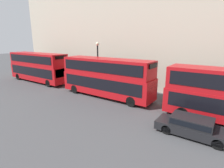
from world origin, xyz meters
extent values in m
cylinder|color=black|center=(0.48, 9.85, 0.50)|extent=(0.30, 1.00, 1.00)
cylinder|color=black|center=(2.73, 9.85, 0.50)|extent=(0.30, 1.00, 1.00)
cube|color=#A80F14|center=(1.60, 18.30, 1.43)|extent=(2.55, 10.82, 2.16)
cube|color=#A80F14|center=(1.60, 18.30, 3.38)|extent=(2.50, 10.61, 1.74)
cube|color=black|center=(1.60, 18.30, 1.69)|extent=(2.59, 9.96, 1.21)
cube|color=black|center=(1.60, 18.30, 3.47)|extent=(2.59, 9.96, 1.05)
cube|color=black|center=(1.60, 12.92, 1.86)|extent=(2.17, 0.06, 1.08)
cube|color=black|center=(1.60, 12.92, 3.90)|extent=(1.78, 0.06, 0.42)
cylinder|color=black|center=(0.48, 14.49, 0.50)|extent=(0.30, 1.00, 1.00)
cylinder|color=black|center=(2.73, 14.49, 0.50)|extent=(0.30, 1.00, 1.00)
cylinder|color=black|center=(0.48, 22.12, 0.50)|extent=(0.30, 1.00, 1.00)
cylinder|color=black|center=(2.73, 22.12, 0.50)|extent=(0.30, 1.00, 1.00)
cube|color=#A80F14|center=(1.60, 31.21, 1.48)|extent=(2.55, 11.12, 2.25)
cube|color=#A80F14|center=(1.60, 31.21, 3.46)|extent=(2.50, 10.89, 1.72)
cube|color=black|center=(1.60, 31.21, 1.75)|extent=(2.59, 10.23, 1.26)
cube|color=black|center=(1.60, 31.21, 3.55)|extent=(2.59, 10.23, 1.03)
cube|color=black|center=(1.60, 25.68, 1.93)|extent=(2.17, 0.06, 1.13)
cube|color=black|center=(1.60, 25.68, 3.98)|extent=(1.78, 0.06, 0.41)
cylinder|color=black|center=(0.48, 27.25, 0.50)|extent=(0.30, 1.00, 1.00)
cylinder|color=black|center=(2.73, 27.25, 0.50)|extent=(0.30, 1.00, 1.00)
cylinder|color=black|center=(0.48, 35.17, 0.50)|extent=(0.30, 1.00, 1.00)
cylinder|color=black|center=(2.73, 35.17, 0.50)|extent=(0.30, 1.00, 1.00)
cube|color=black|center=(-1.80, 8.62, 0.46)|extent=(1.76, 4.64, 0.57)
cube|color=black|center=(-1.80, 8.74, 1.01)|extent=(1.55, 2.55, 0.53)
cube|color=black|center=(-1.80, 8.74, 1.04)|extent=(1.59, 2.42, 0.34)
cylinder|color=black|center=(-2.57, 7.14, 0.32)|extent=(0.22, 0.64, 0.64)
cylinder|color=black|center=(-1.03, 7.14, 0.32)|extent=(0.22, 0.64, 0.64)
cylinder|color=black|center=(-2.57, 10.11, 0.32)|extent=(0.22, 0.64, 0.64)
cylinder|color=black|center=(-1.03, 10.11, 0.32)|extent=(0.22, 0.64, 0.64)
cylinder|color=black|center=(3.33, 20.87, 2.76)|extent=(0.18, 0.18, 5.52)
sphere|color=beige|center=(3.33, 20.87, 5.74)|extent=(0.44, 0.44, 0.44)
cylinder|color=#334C6B|center=(4.52, 12.33, 0.81)|extent=(0.36, 0.36, 1.62)
sphere|color=tan|center=(4.52, 12.33, 1.73)|extent=(0.22, 0.22, 0.22)
camera|label=1|loc=(-13.34, 6.98, 6.09)|focal=28.00mm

